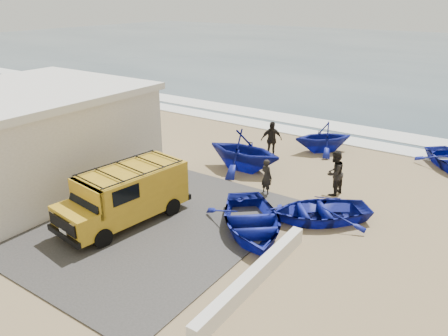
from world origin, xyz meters
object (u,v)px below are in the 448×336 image
Objects in this scene: van at (126,193)px; boat_near_left at (251,220)px; fisherman_middle at (334,173)px; parapet at (254,277)px; fisherman_back at (271,140)px; building at (27,136)px; boat_near_right at (319,211)px; boat_mid_left at (244,150)px; boat_far_left at (323,137)px; fisherman_front at (267,177)px.

boat_near_left is (4.32, 1.96, -0.70)m from van.
boat_near_left is at bearing -4.45° from fisherman_middle.
boat_near_left is (-1.70, 2.68, 0.18)m from parapet.
boat_near_left is 7.97m from fisherman_back.
van is at bearing 173.19° from parapet.
boat_near_right is at bearing 17.30° from building.
fisherman_middle reaches higher than boat_near_left.
boat_mid_left is at bearing -144.93° from fisherman_back.
boat_near_right is 8.12m from boat_far_left.
parapet is at bearing 0.88° from van.
fisherman_front reaches higher than parapet.
boat_near_left is 2.79m from boat_near_right.
fisherman_middle is (-0.43, 7.43, 0.72)m from parapet.
van reaches higher than fisherman_back.
parapet is 9.28m from boat_mid_left.
boat_near_right is at bearing 12.19° from boat_near_left.
van is 1.19× the size of boat_near_left.
van is at bearing -145.07° from fisherman_back.
boat_mid_left is (7.34, 6.68, -1.14)m from building.
van reaches higher than boat_far_left.
parapet is at bearing -41.30° from boat_near_right.
boat_mid_left is 2.42× the size of fisherman_front.
parapet is 3.75× the size of fisherman_front.
van is 9.33m from fisherman_back.
fisherman_middle is (2.55, -5.00, 0.15)m from boat_far_left.
boat_near_left is 1.13× the size of boat_near_right.
boat_mid_left reaches higher than fisherman_front.
fisherman_middle is at bearing 93.35° from parapet.
building is 6.57m from van.
fisherman_back is at bearing 90.67° from van.
boat_near_right is (12.50, 3.89, -1.76)m from building.
fisherman_front is at bearing -149.40° from boat_near_right.
boat_far_left is (2.17, 4.75, -0.18)m from boat_mid_left.
fisherman_middle is at bearing 28.06° from building.
boat_mid_left reaches higher than boat_near_left.
parapet is at bearing 133.66° from fisherman_front.
fisherman_middle is at bearing -77.83° from fisherman_back.
boat_far_left is (-2.99, 12.43, 0.56)m from parapet.
fisherman_middle reaches higher than fisherman_back.
boat_near_right reaches higher than parapet.
fisherman_front is at bearing 69.72° from boat_near_left.
fisherman_middle is 1.00× the size of fisherman_back.
fisherman_back is at bearing -109.31° from fisherman_middle.
boat_mid_left reaches higher than fisherman_middle.
boat_near_right is at bearing 42.43° from van.
building is 14.93m from boat_far_left.
boat_near_right is (1.70, 2.21, -0.05)m from boat_near_left.
boat_near_left is 2.74× the size of fisherman_front.
fisherman_back is at bearing 73.30° from boat_near_left.
boat_near_left is 2.22× the size of fisherman_back.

